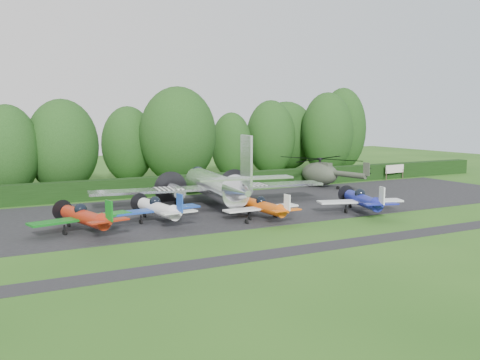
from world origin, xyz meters
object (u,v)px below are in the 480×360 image
helicopter (320,172)px  light_plane_red (85,217)px  transport_plane (216,186)px  light_plane_orange (264,207)px  sign_board (395,170)px  light_plane_white (158,208)px  light_plane_blue (363,200)px

helicopter → light_plane_red: bearing=-147.0°
transport_plane → helicopter: size_ratio=1.79×
light_plane_orange → sign_board: size_ratio=2.05×
light_plane_white → helicopter: 26.83m
light_plane_red → light_plane_blue: 23.57m
transport_plane → light_plane_blue: 13.52m
light_plane_white → light_plane_blue: 17.85m
helicopter → transport_plane: bearing=-147.5°
light_plane_white → light_plane_red: bearing=-164.2°
light_plane_blue → sign_board: size_ratio=2.33×
light_plane_white → light_plane_blue: bearing=-8.1°
light_plane_red → sign_board: 46.26m
light_plane_red → transport_plane: bearing=37.0°
light_plane_red → sign_board: size_ratio=2.35×
light_plane_red → light_plane_white: bearing=23.5°
transport_plane → helicopter: transport_plane is taller
light_plane_red → light_plane_blue: (23.32, -3.43, -0.01)m
light_plane_blue → helicopter: bearing=49.1°
transport_plane → light_plane_white: 8.69m
light_plane_orange → light_plane_blue: light_plane_blue is taller
transport_plane → light_plane_orange: 7.46m
light_plane_white → sign_board: light_plane_white is taller
light_plane_orange → helicopter: bearing=43.4°
light_plane_red → sign_board: bearing=31.9°
light_plane_blue → light_plane_orange: bearing=151.9°
light_plane_blue → transport_plane: bearing=120.6°
helicopter → sign_board: (13.71, 1.82, -0.58)m
helicopter → sign_board: size_ratio=3.70×
light_plane_red → light_plane_orange: bearing=7.3°
light_plane_red → helicopter: size_ratio=0.63×
helicopter → sign_board: bearing=18.3°
light_plane_red → sign_board: (44.02, 14.22, 0.08)m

